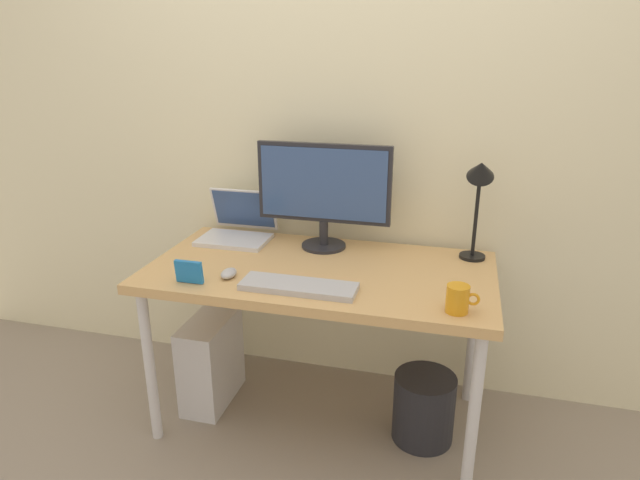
# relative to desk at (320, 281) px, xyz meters

# --- Properties ---
(ground_plane) EXTENTS (6.00, 6.00, 0.00)m
(ground_plane) POSITION_rel_desk_xyz_m (0.00, 0.00, -0.68)
(ground_plane) COLOR gray
(back_wall) EXTENTS (4.40, 0.04, 2.60)m
(back_wall) POSITION_rel_desk_xyz_m (0.00, 0.43, 0.62)
(back_wall) COLOR beige
(back_wall) RESTS_ON ground_plane
(desk) EXTENTS (1.42, 0.74, 0.74)m
(desk) POSITION_rel_desk_xyz_m (0.00, 0.00, 0.00)
(desk) COLOR tan
(desk) RESTS_ON ground_plane
(monitor) EXTENTS (0.60, 0.20, 0.47)m
(monitor) POSITION_rel_desk_xyz_m (-0.05, 0.24, 0.33)
(monitor) COLOR #232328
(monitor) RESTS_ON desk
(laptop) EXTENTS (0.32, 0.29, 0.22)m
(laptop) POSITION_rel_desk_xyz_m (-0.47, 0.26, 0.12)
(laptop) COLOR silver
(laptop) RESTS_ON desk
(desk_lamp) EXTENTS (0.11, 0.16, 0.46)m
(desk_lamp) POSITION_rel_desk_xyz_m (0.61, 0.24, 0.39)
(desk_lamp) COLOR black
(desk_lamp) RESTS_ON desk
(keyboard) EXTENTS (0.44, 0.14, 0.02)m
(keyboard) POSITION_rel_desk_xyz_m (-0.02, -0.23, 0.07)
(keyboard) COLOR #B2B2B7
(keyboard) RESTS_ON desk
(mouse) EXTENTS (0.06, 0.09, 0.03)m
(mouse) POSITION_rel_desk_xyz_m (-0.32, -0.19, 0.08)
(mouse) COLOR #B2B2B7
(mouse) RESTS_ON desk
(coffee_mug) EXTENTS (0.11, 0.08, 0.10)m
(coffee_mug) POSITION_rel_desk_xyz_m (0.56, -0.27, 0.11)
(coffee_mug) COLOR orange
(coffee_mug) RESTS_ON desk
(photo_frame) EXTENTS (0.11, 0.02, 0.09)m
(photo_frame) POSITION_rel_desk_xyz_m (-0.44, -0.28, 0.11)
(photo_frame) COLOR #1E72BF
(photo_frame) RESTS_ON desk
(computer_tower) EXTENTS (0.18, 0.36, 0.42)m
(computer_tower) POSITION_rel_desk_xyz_m (-0.53, 0.00, -0.47)
(computer_tower) COLOR silver
(computer_tower) RESTS_ON ground_plane
(wastebasket) EXTENTS (0.26, 0.26, 0.30)m
(wastebasket) POSITION_rel_desk_xyz_m (0.46, -0.02, -0.53)
(wastebasket) COLOR #232328
(wastebasket) RESTS_ON ground_plane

